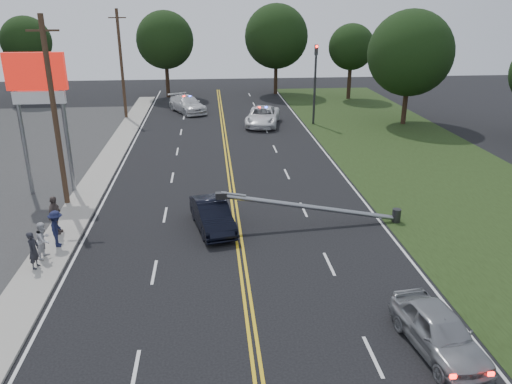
{
  "coord_description": "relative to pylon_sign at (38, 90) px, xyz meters",
  "views": [
    {
      "loc": [
        -1.19,
        -14.47,
        10.48
      ],
      "look_at": [
        0.97,
        8.49,
        1.7
      ],
      "focal_mm": 35.0,
      "sensor_mm": 36.0,
      "label": 1
    }
  ],
  "objects": [
    {
      "name": "tree_7",
      "position": [
        17.44,
        32.43,
        0.73
      ],
      "size": [
        7.46,
        7.46,
        10.46
      ],
      "color": "black",
      "rests_on": "ground"
    },
    {
      "name": "tree_6",
      "position": [
        4.52,
        31.43,
        0.48
      ],
      "size": [
        6.49,
        6.49,
        9.73
      ],
      "color": "black",
      "rests_on": "ground"
    },
    {
      "name": "centerline_yellow",
      "position": [
        10.5,
        -4.0,
        -5.99
      ],
      "size": [
        0.36,
        80.0,
        0.0
      ],
      "primitive_type": "cube",
      "color": "gold",
      "rests_on": "ground"
    },
    {
      "name": "bystander_b",
      "position": [
        2.03,
        -8.42,
        -5.06
      ],
      "size": [
        0.78,
        0.91,
        1.63
      ],
      "primitive_type": "imported",
      "rotation": [
        0.0,
        0.0,
        1.35
      ],
      "color": "silver",
      "rests_on": "sidewalk"
    },
    {
      "name": "traffic_signal",
      "position": [
        18.8,
        16.0,
        -1.79
      ],
      "size": [
        0.28,
        0.41,
        7.05
      ],
      "color": "#2D2D30",
      "rests_on": "ground"
    },
    {
      "name": "crashed_sedan",
      "position": [
        9.28,
        -5.93,
        -5.28
      ],
      "size": [
        2.38,
        4.55,
        1.43
      ],
      "primitive_type": "imported",
      "rotation": [
        0.0,
        0.0,
        0.21
      ],
      "color": "black",
      "rests_on": "ground"
    },
    {
      "name": "bystander_c",
      "position": [
        2.3,
        -7.39,
        -5.02
      ],
      "size": [
        0.77,
        1.18,
        1.71
      ],
      "primitive_type": "imported",
      "rotation": [
        0.0,
        0.0,
        1.7
      ],
      "color": "#181C3C",
      "rests_on": "sidewalk"
    },
    {
      "name": "utility_pole_mid",
      "position": [
        1.3,
        -2.0,
        -0.91
      ],
      "size": [
        1.6,
        0.28,
        10.0
      ],
      "color": "#382619",
      "rests_on": "ground"
    },
    {
      "name": "tree_5",
      "position": [
        -10.38,
        30.34,
        0.5
      ],
      "size": [
        5.36,
        5.36,
        9.2
      ],
      "color": "black",
      "rests_on": "ground"
    },
    {
      "name": "tree_9",
      "position": [
        27.08,
        15.34,
        0.3
      ],
      "size": [
        7.46,
        7.46,
        10.04
      ],
      "color": "black",
      "rests_on": "ground"
    },
    {
      "name": "tree_8",
      "position": [
        25.46,
        28.42,
        -0.21
      ],
      "size": [
        5.12,
        5.12,
        8.37
      ],
      "color": "black",
      "rests_on": "ground"
    },
    {
      "name": "emergency_a",
      "position": [
        14.12,
        16.0,
        -5.18
      ],
      "size": [
        3.92,
        6.33,
        1.64
      ],
      "primitive_type": "imported",
      "rotation": [
        0.0,
        0.0,
        -0.22
      ],
      "color": "white",
      "rests_on": "ground"
    },
    {
      "name": "grass_verge",
      "position": [
        24.0,
        -4.0,
        -5.99
      ],
      "size": [
        12.0,
        80.0,
        0.01
      ],
      "primitive_type": "cube",
      "color": "black",
      "rests_on": "ground"
    },
    {
      "name": "emergency_b",
      "position": [
        7.09,
        22.36,
        -5.18
      ],
      "size": [
        4.49,
        6.09,
        1.64
      ],
      "primitive_type": "imported",
      "rotation": [
        0.0,
        0.0,
        0.44
      ],
      "color": "silver",
      "rests_on": "ground"
    },
    {
      "name": "bystander_a",
      "position": [
        1.89,
        -9.34,
        -5.07
      ],
      "size": [
        0.48,
        0.65,
        1.62
      ],
      "primitive_type": "imported",
      "rotation": [
        0.0,
        0.0,
        1.41
      ],
      "color": "#222229",
      "rests_on": "sidewalk"
    },
    {
      "name": "utility_pole_far",
      "position": [
        1.3,
        20.0,
        -0.91
      ],
      "size": [
        1.6,
        0.28,
        10.0
      ],
      "color": "#382619",
      "rests_on": "ground"
    },
    {
      "name": "fallen_streetlight",
      "position": [
        14.69,
        -6.0,
        -5.08
      ],
      "size": [
        9.36,
        0.44,
        1.91
      ],
      "color": "#2D2D30",
      "rests_on": "ground"
    },
    {
      "name": "ground",
      "position": [
        10.5,
        -14.0,
        -6.0
      ],
      "size": [
        120.0,
        120.0,
        0.0
      ],
      "primitive_type": "plane",
      "color": "black",
      "rests_on": "ground"
    },
    {
      "name": "sidewalk",
      "position": [
        2.1,
        -4.0,
        -5.94
      ],
      "size": [
        1.8,
        70.0,
        0.12
      ],
      "primitive_type": "cube",
      "color": "#99958B",
      "rests_on": "ground"
    },
    {
      "name": "pylon_sign",
      "position": [
        0.0,
        0.0,
        0.0
      ],
      "size": [
        3.2,
        0.35,
        8.0
      ],
      "color": "gray",
      "rests_on": "ground"
    },
    {
      "name": "waiting_sedan",
      "position": [
        16.35,
        -15.85,
        -5.29
      ],
      "size": [
        2.19,
        4.36,
        1.42
      ],
      "primitive_type": "imported",
      "rotation": [
        0.0,
        0.0,
        0.13
      ],
      "color": "gray",
      "rests_on": "ground"
    },
    {
      "name": "bystander_d",
      "position": [
        1.85,
        -6.01,
        -4.94
      ],
      "size": [
        0.61,
        1.15,
        1.87
      ],
      "primitive_type": "imported",
      "rotation": [
        0.0,
        0.0,
        1.43
      ],
      "color": "#5F504C",
      "rests_on": "sidewalk"
    }
  ]
}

